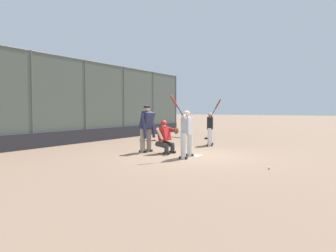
# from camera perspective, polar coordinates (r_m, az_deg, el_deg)

# --- Properties ---
(ground_plane) EXTENTS (160.00, 160.00, 0.00)m
(ground_plane) POSITION_cam_1_polar(r_m,az_deg,el_deg) (11.79, 4.58, -5.20)
(ground_plane) COLOR #7A604C
(home_plate_marker) EXTENTS (0.43, 0.43, 0.01)m
(home_plate_marker) POSITION_cam_1_polar(r_m,az_deg,el_deg) (11.79, 4.58, -5.17)
(home_plate_marker) COLOR white
(home_plate_marker) RESTS_ON ground_plane
(backstop_fence) EXTENTS (21.71, 0.08, 4.14)m
(backstop_fence) POSITION_cam_1_polar(r_m,az_deg,el_deg) (15.95, -18.17, 4.57)
(backstop_fence) COLOR #515651
(backstop_fence) RESTS_ON ground_plane
(padding_wall) EXTENTS (21.20, 0.18, 0.67)m
(padding_wall) POSITION_cam_1_polar(r_m,az_deg,el_deg) (15.92, -17.83, -2.00)
(padding_wall) COLOR #28282D
(padding_wall) RESTS_ON ground_plane
(bleachers_beyond) EXTENTS (15.14, 1.95, 1.16)m
(bleachers_beyond) POSITION_cam_1_polar(r_m,az_deg,el_deg) (17.62, -22.88, -1.46)
(bleachers_beyond) COLOR slate
(bleachers_beyond) RESTS_ON ground_plane
(batter_at_plate) EXTENTS (1.08, 0.56, 2.15)m
(batter_at_plate) POSITION_cam_1_polar(r_m,az_deg,el_deg) (11.26, 3.24, -1.06)
(batter_at_plate) COLOR silver
(batter_at_plate) RESTS_ON ground_plane
(catcher_behind_plate) EXTENTS (0.66, 0.77, 1.25)m
(catcher_behind_plate) POSITION_cam_1_polar(r_m,az_deg,el_deg) (12.31, -0.43, -1.80)
(catcher_behind_plate) COLOR #333333
(catcher_behind_plate) RESTS_ON ground_plane
(umpire_home) EXTENTS (0.73, 0.45, 1.80)m
(umpire_home) POSITION_cam_1_polar(r_m,az_deg,el_deg) (12.69, -3.71, -0.20)
(umpire_home) COLOR gray
(umpire_home) RESTS_ON ground_plane
(batter_on_deck) EXTENTS (1.12, 0.54, 2.13)m
(batter_on_deck) POSITION_cam_1_polar(r_m,az_deg,el_deg) (15.16, 7.36, -0.26)
(batter_on_deck) COLOR silver
(batter_on_deck) RESTS_ON ground_plane
(spare_bat_near_backstop) EXTENTS (0.51, 0.75, 0.07)m
(spare_bat_near_backstop) POSITION_cam_1_polar(r_m,az_deg,el_deg) (17.17, -3.17, -2.52)
(spare_bat_near_backstop) COLOR black
(spare_bat_near_backstop) RESTS_ON ground_plane
(spare_bat_first_base_side) EXTENTS (0.07, 0.86, 0.07)m
(spare_bat_first_base_side) POSITION_cam_1_polar(r_m,az_deg,el_deg) (18.92, 1.93, -2.00)
(spare_bat_first_base_side) COLOR black
(spare_bat_first_base_side) RESTS_ON ground_plane
(fielding_glove_on_dirt) EXTENTS (0.30, 0.22, 0.11)m
(fielding_glove_on_dirt) POSITION_cam_1_polar(r_m,az_deg,el_deg) (18.36, 6.69, -2.11)
(fielding_glove_on_dirt) COLOR black
(fielding_glove_on_dirt) RESTS_ON ground_plane
(baseball_loose) EXTENTS (0.07, 0.07, 0.07)m
(baseball_loose) POSITION_cam_1_polar(r_m,az_deg,el_deg) (9.61, 17.17, -6.97)
(baseball_loose) COLOR white
(baseball_loose) RESTS_ON ground_plane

